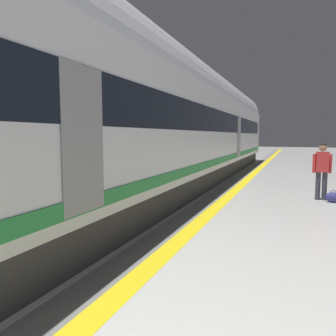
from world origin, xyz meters
name	(u,v)px	position (x,y,z in m)	size (l,w,h in m)	color
safety_line_strip	(219,205)	(-0.96, 10.00, 0.00)	(0.36, 80.00, 0.01)	yellow
tactile_edge_band	(206,204)	(-1.33, 10.00, 0.00)	(0.69, 80.00, 0.01)	slate
high_speed_train	(155,118)	(-3.14, 10.43, 2.51)	(2.94, 36.58, 4.97)	#38383D
passenger_near	(322,167)	(1.77, 11.88, 1.01)	(0.54, 0.24, 1.74)	#383842
duffel_bag_near	(333,197)	(2.09, 11.62, 0.15)	(0.44, 0.26, 0.36)	navy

